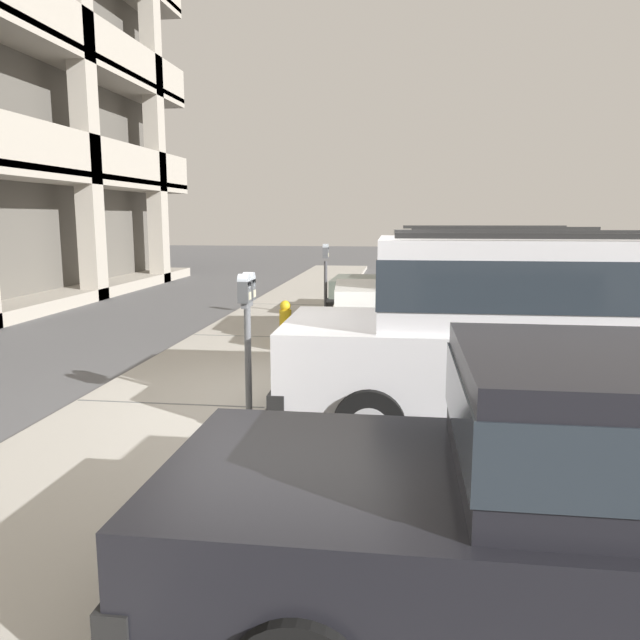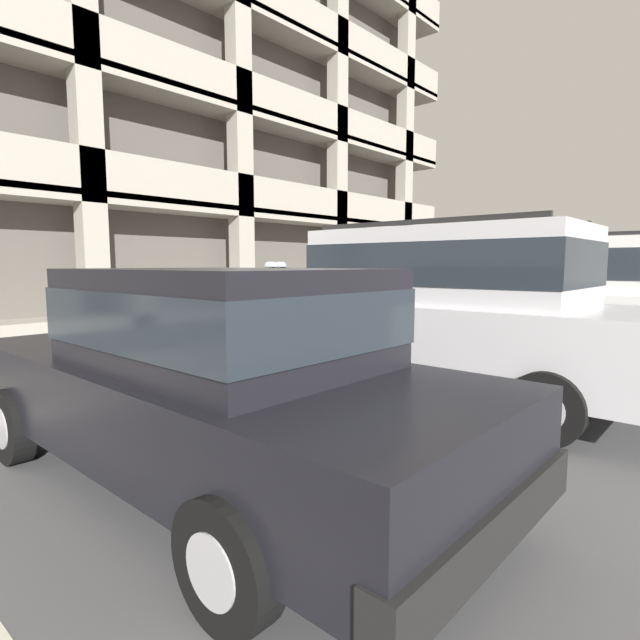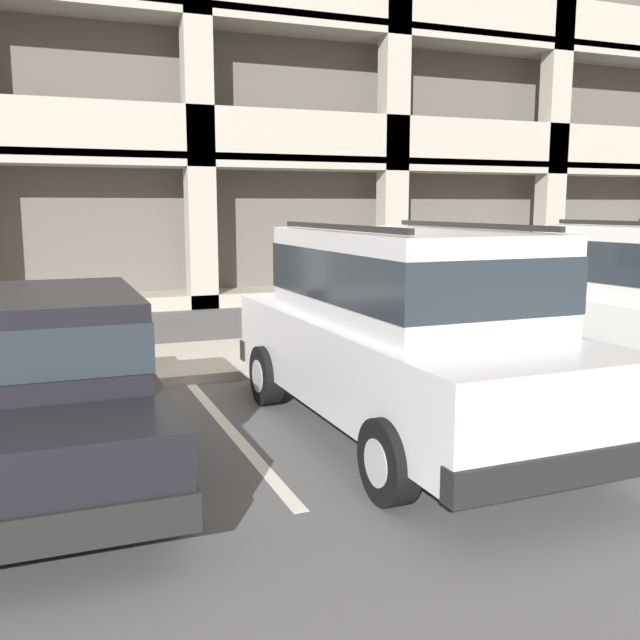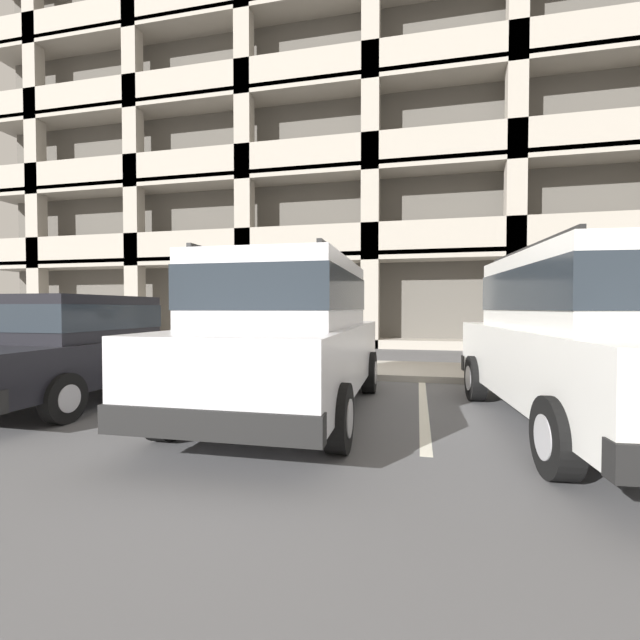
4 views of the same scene
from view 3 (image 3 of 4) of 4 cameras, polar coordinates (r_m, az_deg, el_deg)
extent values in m
cube|color=#565659|center=(9.28, -0.06, -4.88)|extent=(80.00, 80.00, 0.10)
cube|color=#ADA89E|center=(10.44, -2.68, -2.68)|extent=(40.00, 2.20, 0.12)
cube|color=#606060|center=(10.43, -2.68, -2.35)|extent=(0.03, 2.16, 0.00)
cube|color=#606060|center=(12.29, 15.26, -0.90)|extent=(0.03, 2.16, 0.00)
cube|color=silver|center=(7.50, -7.83, -7.96)|extent=(0.12, 4.80, 0.01)
cube|color=silver|center=(8.81, 13.30, -5.53)|extent=(0.12, 4.80, 0.01)
cube|color=silver|center=(6.92, 6.54, -3.17)|extent=(1.90, 4.72, 0.80)
cube|color=silver|center=(6.75, 6.87, 3.56)|extent=(1.66, 2.93, 0.84)
cube|color=#232B33|center=(6.75, 6.88, 3.74)|extent=(1.68, 2.96, 0.46)
cube|color=black|center=(9.03, -0.55, -2.02)|extent=(1.88, 0.18, 0.24)
cube|color=black|center=(5.18, 19.09, -11.12)|extent=(1.88, 0.18, 0.24)
cube|color=silver|center=(9.24, 2.62, 0.49)|extent=(0.24, 0.03, 0.14)
cube|color=silver|center=(8.82, -4.12, 0.06)|extent=(0.24, 0.03, 0.14)
cylinder|color=black|center=(8.68, 7.10, -3.36)|extent=(0.21, 0.66, 0.66)
cylinder|color=#B2B2B7|center=(8.68, 7.10, -3.36)|extent=(0.22, 0.37, 0.36)
cylinder|color=black|center=(7.97, -4.32, -4.44)|extent=(0.21, 0.66, 0.66)
cylinder|color=#B2B2B7|center=(7.97, -4.32, -4.44)|extent=(0.22, 0.37, 0.36)
cylinder|color=black|center=(6.39, 20.11, -8.43)|extent=(0.21, 0.66, 0.66)
cylinder|color=#B2B2B7|center=(6.39, 20.11, -8.43)|extent=(0.22, 0.37, 0.36)
cylinder|color=black|center=(5.39, 5.47, -11.19)|extent=(0.21, 0.66, 0.66)
cylinder|color=#B2B2B7|center=(5.39, 5.47, -11.19)|extent=(0.22, 0.37, 0.36)
cube|color=black|center=(7.08, 11.86, 7.42)|extent=(0.08, 2.62, 0.05)
cube|color=black|center=(6.42, 1.53, 7.45)|extent=(0.08, 2.62, 0.05)
cube|color=black|center=(6.37, -21.40, -6.05)|extent=(1.72, 4.41, 0.60)
cube|color=black|center=(5.94, -21.74, -0.99)|extent=(1.51, 1.99, 0.64)
cube|color=#232B33|center=(5.94, -21.75, -0.84)|extent=(1.53, 2.01, 0.35)
cube|color=black|center=(8.51, -21.34, -3.56)|extent=(1.73, 0.17, 0.24)
cube|color=black|center=(4.38, -21.22, -15.47)|extent=(1.73, 0.17, 0.24)
cube|color=silver|center=(8.52, -17.90, -1.70)|extent=(0.24, 0.03, 0.14)
cylinder|color=black|center=(7.80, -15.13, -5.27)|extent=(0.16, 0.60, 0.60)
cylinder|color=#B2B2B7|center=(7.80, -15.13, -5.27)|extent=(0.18, 0.33, 0.33)
cylinder|color=black|center=(5.21, -11.78, -12.42)|extent=(0.16, 0.60, 0.60)
cylinder|color=#B2B2B7|center=(5.21, -11.78, -12.42)|extent=(0.18, 0.33, 0.33)
cube|color=black|center=(10.54, 16.91, -0.80)|extent=(1.88, 0.32, 0.24)
cube|color=silver|center=(10.92, 19.00, 1.34)|extent=(0.24, 0.05, 0.14)
cube|color=silver|center=(10.15, 14.46, 0.99)|extent=(0.24, 0.05, 0.14)
cylinder|color=black|center=(10.64, 23.57, -1.74)|extent=(0.25, 0.67, 0.66)
cylinder|color=#B2B2B7|center=(10.64, 23.57, -1.74)|extent=(0.25, 0.38, 0.36)
cylinder|color=black|center=(9.35, 16.40, -2.76)|extent=(0.25, 0.67, 0.66)
cylinder|color=#B2B2B7|center=(9.35, 16.40, -2.76)|extent=(0.25, 0.38, 0.36)
cylinder|color=#595B60|center=(9.39, -1.83, -0.13)|extent=(0.07, 0.07, 1.13)
cube|color=#595B60|center=(9.31, -1.85, 3.49)|extent=(0.28, 0.06, 0.06)
cube|color=#424447|center=(9.27, -2.43, 4.32)|extent=(0.15, 0.11, 0.22)
cylinder|color=#9EA8B2|center=(9.26, -2.44, 5.00)|extent=(0.15, 0.11, 0.15)
cube|color=#B7B293|center=(9.21, -2.31, 4.06)|extent=(0.08, 0.01, 0.08)
cube|color=#424447|center=(9.33, -1.27, 4.37)|extent=(0.15, 0.11, 0.22)
cylinder|color=#9EA8B2|center=(9.33, -1.27, 5.04)|extent=(0.15, 0.11, 0.15)
cube|color=#B7B293|center=(9.28, -1.14, 4.10)|extent=(0.08, 0.01, 0.08)
cube|color=#5C5851|center=(21.47, -13.21, 23.22)|extent=(31.36, 8.80, 15.00)
cube|color=#A8A093|center=(20.32, -12.21, 3.16)|extent=(32.00, 10.00, 0.30)
cube|color=#A8A093|center=(20.24, -12.50, 11.63)|extent=(32.00, 10.00, 0.30)
cube|color=#A8A093|center=(15.47, -9.58, 14.60)|extent=(32.00, 0.20, 1.10)
cube|color=#A8A093|center=(20.60, -12.80, 20.00)|extent=(32.00, 10.00, 0.30)
cylinder|color=gold|center=(11.48, 15.50, -0.23)|extent=(0.20, 0.20, 0.55)
sphere|color=gold|center=(11.43, 15.57, 1.43)|extent=(0.18, 0.18, 0.18)
cylinder|color=gold|center=(11.35, 15.96, -0.21)|extent=(0.08, 0.10, 0.08)
cylinder|color=gold|center=(11.56, 16.10, -0.05)|extent=(0.10, 0.07, 0.07)
camera|label=1|loc=(7.80, -45.41, 6.28)|focal=35.00mm
camera|label=2|loc=(3.87, -54.36, -4.09)|focal=28.00mm
camera|label=4|loc=(4.94, 60.45, -5.38)|focal=24.00mm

